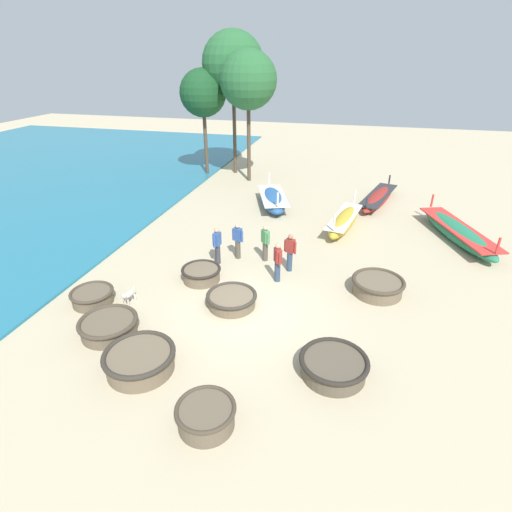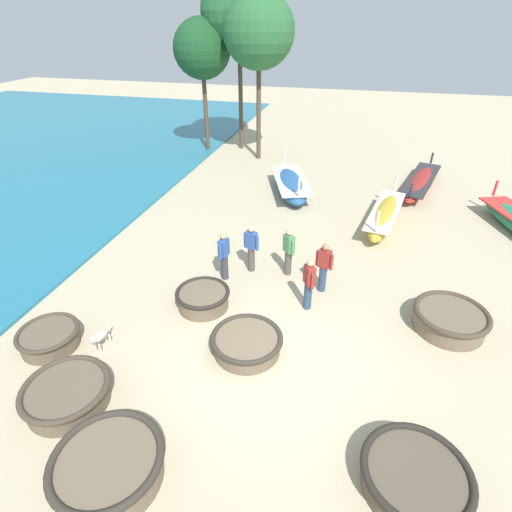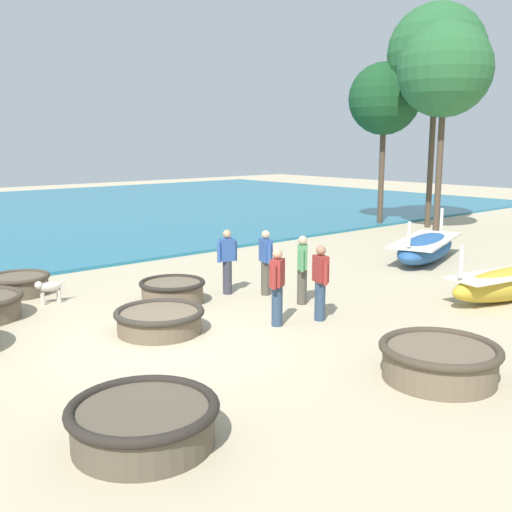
{
  "view_description": "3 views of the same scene",
  "coord_description": "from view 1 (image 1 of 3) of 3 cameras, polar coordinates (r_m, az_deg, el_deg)",
  "views": [
    {
      "loc": [
        3.08,
        -10.7,
        7.76
      ],
      "look_at": [
        -0.24,
        2.29,
        0.89
      ],
      "focal_mm": 28.0,
      "sensor_mm": 36.0,
      "label": 1
    },
    {
      "loc": [
        1.41,
        -6.63,
        7.01
      ],
      "look_at": [
        -1.13,
        3.33,
        0.73
      ],
      "focal_mm": 28.0,
      "sensor_mm": 36.0,
      "label": 2
    },
    {
      "loc": [
        9.09,
        -5.65,
        3.65
      ],
      "look_at": [
        -0.77,
        2.82,
        1.14
      ],
      "focal_mm": 42.0,
      "sensor_mm": 36.0,
      "label": 3
    }
  ],
  "objects": [
    {
      "name": "ground_plane",
      "position": [
        13.57,
        -1.43,
        -7.77
      ],
      "size": [
        80.0,
        80.0,
        0.0
      ],
      "primitive_type": "plane",
      "color": "#BCAD8C"
    },
    {
      "name": "coracle_upturned",
      "position": [
        11.59,
        -16.27,
        -14.05
      ],
      "size": [
        1.96,
        1.96,
        0.62
      ],
      "color": "brown",
      "rests_on": "ground"
    },
    {
      "name": "coracle_tilted",
      "position": [
        13.21,
        -20.31,
        -9.31
      ],
      "size": [
        1.8,
        1.8,
        0.52
      ],
      "color": "brown",
      "rests_on": "ground"
    },
    {
      "name": "coracle_center",
      "position": [
        9.95,
        -7.17,
        -21.64
      ],
      "size": [
        1.42,
        1.42,
        0.58
      ],
      "color": "brown",
      "rests_on": "ground"
    },
    {
      "name": "coracle_front_right",
      "position": [
        14.96,
        17.0,
        -4.05
      ],
      "size": [
        1.87,
        1.87,
        0.58
      ],
      "color": "brown",
      "rests_on": "ground"
    },
    {
      "name": "coracle_weathered",
      "position": [
        13.7,
        -3.5,
        -6.16
      ],
      "size": [
        1.74,
        1.74,
        0.47
      ],
      "color": "brown",
      "rests_on": "ground"
    },
    {
      "name": "coracle_front_left",
      "position": [
        15.26,
        -7.82,
        -2.49
      ],
      "size": [
        1.5,
        1.5,
        0.53
      ],
      "color": "brown",
      "rests_on": "ground"
    },
    {
      "name": "coracle_beside_post",
      "position": [
        11.24,
        11.03,
        -15.1
      ],
      "size": [
        1.87,
        1.87,
        0.54
      ],
      "color": "brown",
      "rests_on": "ground"
    },
    {
      "name": "coracle_nearest",
      "position": [
        14.92,
        -22.34,
        -5.33
      ],
      "size": [
        1.46,
        1.46,
        0.49
      ],
      "color": "brown",
      "rests_on": "ground"
    },
    {
      "name": "long_boat_green_hull",
      "position": [
        22.54,
        2.42,
        8.05
      ],
      "size": [
        2.6,
        4.37,
        1.44
      ],
      "color": "#285693",
      "rests_on": "ground"
    },
    {
      "name": "long_boat_ochre_hull",
      "position": [
        24.14,
        17.02,
        7.93
      ],
      "size": [
        2.4,
        5.33,
        1.06
      ],
      "color": "maroon",
      "rests_on": "ground"
    },
    {
      "name": "long_boat_blue_hull",
      "position": [
        20.58,
        26.87,
        3.03
      ],
      "size": [
        3.03,
        5.85,
        1.31
      ],
      "color": "#237551",
      "rests_on": "ground"
    },
    {
      "name": "long_boat_red_hull",
      "position": [
        20.0,
        12.44,
        4.89
      ],
      "size": [
        1.7,
        4.39,
        1.43
      ],
      "color": "gold",
      "rests_on": "ground"
    },
    {
      "name": "fisherman_by_coracle",
      "position": [
        16.17,
        -5.55,
        1.62
      ],
      "size": [
        0.28,
        0.52,
        1.57
      ],
      "color": "#383842",
      "rests_on": "ground"
    },
    {
      "name": "fisherman_standing_right",
      "position": [
        16.52,
        -2.63,
        2.31
      ],
      "size": [
        0.51,
        0.32,
        1.57
      ],
      "color": "#4C473D",
      "rests_on": "ground"
    },
    {
      "name": "fisherman_with_hat",
      "position": [
        14.82,
        3.11,
        -0.78
      ],
      "size": [
        0.36,
        0.47,
        1.57
      ],
      "color": "#2D425B",
      "rests_on": "ground"
    },
    {
      "name": "fisherman_hauling",
      "position": [
        15.59,
        4.87,
        0.64
      ],
      "size": [
        0.51,
        0.32,
        1.57
      ],
      "color": "#2D425B",
      "rests_on": "ground"
    },
    {
      "name": "fisherman_standing_left",
      "position": [
        16.32,
        1.34,
        2.0
      ],
      "size": [
        0.39,
        0.41,
        1.57
      ],
      "color": "#4C473D",
      "rests_on": "ground"
    },
    {
      "name": "dog",
      "position": [
        14.35,
        -17.78,
        -5.34
      ],
      "size": [
        0.26,
        0.68,
        0.55
      ],
      "color": "beige",
      "rests_on": "ground"
    },
    {
      "name": "tree_leftmost",
      "position": [
        26.51,
        -1.11,
        23.8
      ],
      "size": [
        3.52,
        3.52,
        8.02
      ],
      "color": "#4C3D2D",
      "rests_on": "ground"
    },
    {
      "name": "tree_right_mid",
      "position": [
        28.48,
        -3.31,
        25.74
      ],
      "size": [
        4.01,
        4.01,
        9.13
      ],
      "color": "#4C3D2D",
      "rests_on": "ground"
    },
    {
      "name": "tree_rightmost",
      "position": [
        28.25,
        -7.59,
        22.04
      ],
      "size": [
        3.04,
        3.04,
        6.92
      ],
      "color": "#4C3D2D",
      "rests_on": "ground"
    }
  ]
}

